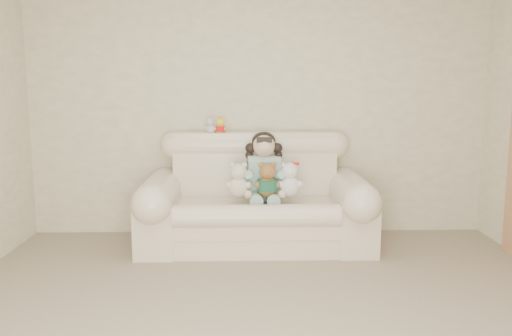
{
  "coord_description": "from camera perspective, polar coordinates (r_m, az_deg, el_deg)",
  "views": [
    {
      "loc": [
        -0.16,
        -2.79,
        1.5
      ],
      "look_at": [
        -0.04,
        1.9,
        0.75
      ],
      "focal_mm": 37.58,
      "sensor_mm": 36.0,
      "label": 1
    }
  ],
  "objects": [
    {
      "name": "sofa",
      "position": [
        4.89,
        -0.03,
        -2.53
      ],
      "size": [
        2.1,
        0.95,
        1.03
      ],
      "primitive_type": null,
      "color": "beige",
      "rests_on": "floor"
    },
    {
      "name": "brown_teddy",
      "position": [
        4.73,
        1.23,
        -0.89
      ],
      "size": [
        0.28,
        0.25,
        0.36
      ],
      "primitive_type": null,
      "rotation": [
        0.0,
        0.0,
        0.37
      ],
      "color": "brown",
      "rests_on": "sofa"
    },
    {
      "name": "wall_back",
      "position": [
        5.3,
        0.32,
        6.93
      ],
      "size": [
        4.5,
        0.0,
        4.5
      ],
      "primitive_type": "plane",
      "rotation": [
        1.57,
        0.0,
        0.0
      ],
      "color": "beige",
      "rests_on": "ground"
    },
    {
      "name": "white_cat",
      "position": [
        4.76,
        3.58,
        -0.81
      ],
      "size": [
        0.29,
        0.26,
        0.37
      ],
      "primitive_type": null,
      "rotation": [
        0.0,
        0.0,
        -0.43
      ],
      "color": "white",
      "rests_on": "sofa"
    },
    {
      "name": "seated_child",
      "position": [
        4.93,
        0.85,
        0.25
      ],
      "size": [
        0.43,
        0.51,
        0.65
      ],
      "primitive_type": null,
      "rotation": [
        0.0,
        0.0,
        0.1
      ],
      "color": "#307C67",
      "rests_on": "sofa"
    },
    {
      "name": "cream_teddy",
      "position": [
        4.73,
        -1.89,
        -0.89
      ],
      "size": [
        0.28,
        0.25,
        0.36
      ],
      "primitive_type": null,
      "rotation": [
        0.0,
        0.0,
        0.37
      ],
      "color": "silver",
      "rests_on": "sofa"
    },
    {
      "name": "grey_mini_plush",
      "position": [
        5.17,
        -4.87,
        4.66
      ],
      "size": [
        0.15,
        0.13,
        0.19
      ],
      "primitive_type": null,
      "rotation": [
        0.0,
        0.0,
        -0.43
      ],
      "color": "silver",
      "rests_on": "sofa"
    },
    {
      "name": "yellow_mini_bear",
      "position": [
        5.15,
        -3.83,
        4.64
      ],
      "size": [
        0.14,
        0.13,
        0.18
      ],
      "primitive_type": null,
      "rotation": [
        0.0,
        0.0,
        0.35
      ],
      "color": "yellow",
      "rests_on": "sofa"
    }
  ]
}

